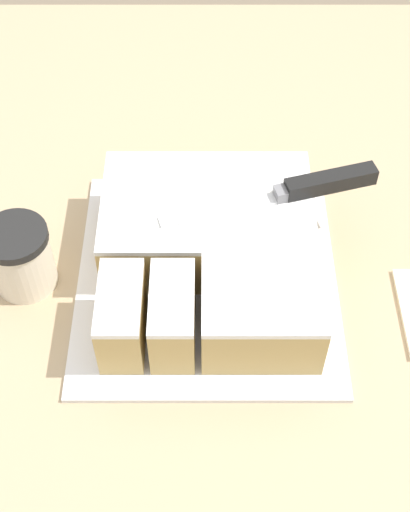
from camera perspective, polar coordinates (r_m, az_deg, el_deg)
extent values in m
plane|color=#7F705B|center=(1.81, -1.15, -18.09)|extent=(8.00, 8.00, 0.00)
cube|color=tan|center=(1.37, -1.47, -10.98)|extent=(1.40, 1.10, 0.96)
cube|color=silver|center=(0.92, 0.00, -1.76)|extent=(0.33, 0.35, 0.01)
cube|color=tan|center=(0.92, -0.02, 2.64)|extent=(0.27, 0.17, 0.08)
cube|color=white|center=(0.89, -0.02, 4.42)|extent=(0.27, 0.17, 0.01)
cube|color=tan|center=(0.84, 4.37, -4.72)|extent=(0.14, 0.11, 0.08)
cube|color=white|center=(0.80, 4.54, -3.04)|extent=(0.14, 0.11, 0.01)
cube|color=tan|center=(0.84, -6.80, -4.98)|extent=(0.05, 0.11, 0.08)
cube|color=white|center=(0.80, -7.08, -3.31)|extent=(0.05, 0.11, 0.01)
cube|color=tan|center=(0.83, -2.74, -4.99)|extent=(0.05, 0.11, 0.08)
cube|color=white|center=(0.80, -2.86, -3.31)|extent=(0.05, 0.11, 0.01)
cube|color=silver|center=(0.88, 1.28, 3.77)|extent=(0.16, 0.06, 0.00)
cube|color=slate|center=(0.89, 5.92, 5.01)|extent=(0.02, 0.02, 0.02)
cube|color=black|center=(0.91, 9.82, 5.93)|extent=(0.12, 0.05, 0.02)
cylinder|color=beige|center=(0.92, -14.65, -0.41)|extent=(0.08, 0.08, 0.08)
cylinder|color=black|center=(0.88, -15.24, 1.47)|extent=(0.08, 0.08, 0.01)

